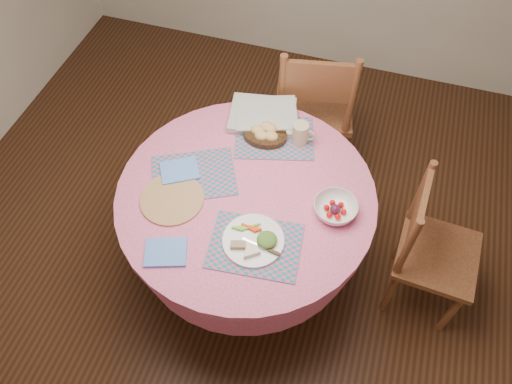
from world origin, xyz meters
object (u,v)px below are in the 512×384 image
at_px(latte_mug, 301,134).
at_px(chair_right, 429,248).
at_px(wicker_trivet, 172,199).
at_px(chair_back, 314,107).
at_px(dining_table, 247,216).
at_px(bread_bowl, 265,133).
at_px(dinner_plate, 254,241).
at_px(fruit_bowl, 335,209).

bearing_deg(latte_mug, chair_right, -17.84).
relative_size(chair_right, wicker_trivet, 2.98).
relative_size(chair_back, latte_mug, 8.32).
xyz_separation_m(chair_back, wicker_trivet, (-0.46, -1.02, 0.23)).
height_order(dining_table, bread_bowl, bread_bowl).
relative_size(dinner_plate, bread_bowl, 1.19).
bearing_deg(chair_right, dinner_plate, 120.06).
height_order(bread_bowl, latte_mug, latte_mug).
bearing_deg(chair_right, fruit_bowl, 108.29).
bearing_deg(wicker_trivet, fruit_bowl, 11.82).
xyz_separation_m(dining_table, bread_bowl, (-0.01, 0.36, 0.23)).
xyz_separation_m(dinner_plate, bread_bowl, (-0.13, 0.61, 0.01)).
bearing_deg(dinner_plate, fruit_bowl, 41.14).
height_order(chair_right, bread_bowl, chair_right).
height_order(chair_back, wicker_trivet, chair_back).
distance_m(dining_table, dinner_plate, 0.35).
relative_size(latte_mug, fruit_bowl, 0.56).
bearing_deg(fruit_bowl, chair_back, 107.96).
bearing_deg(chair_back, latte_mug, 81.29).
relative_size(dining_table, chair_right, 1.39).
xyz_separation_m(dining_table, wicker_trivet, (-0.32, -0.14, 0.20)).
xyz_separation_m(dinner_plate, latte_mug, (0.05, 0.64, 0.05)).
distance_m(bread_bowl, latte_mug, 0.18).
distance_m(dining_table, bread_bowl, 0.43).
xyz_separation_m(dining_table, dinner_plate, (0.12, -0.25, 0.22)).
distance_m(chair_back, bread_bowl, 0.60).
distance_m(wicker_trivet, fruit_bowl, 0.76).
height_order(latte_mug, fruit_bowl, latte_mug).
bearing_deg(chair_back, bread_bowl, 61.88).
bearing_deg(dining_table, chair_right, 8.83).
distance_m(chair_right, latte_mug, 0.87).
xyz_separation_m(chair_back, fruit_bowl, (0.28, -0.87, 0.25)).
distance_m(chair_right, dinner_plate, 0.94).
distance_m(bread_bowl, fruit_bowl, 0.56).
distance_m(dining_table, wicker_trivet, 0.40).
distance_m(chair_right, fruit_bowl, 0.60).
relative_size(chair_back, dinner_plate, 3.71).
relative_size(bread_bowl, fruit_bowl, 1.05).
distance_m(dining_table, chair_right, 0.94).
bearing_deg(dining_table, fruit_bowl, 2.19).
xyz_separation_m(chair_back, latte_mug, (0.02, -0.50, 0.29)).
bearing_deg(bread_bowl, chair_right, -13.33).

